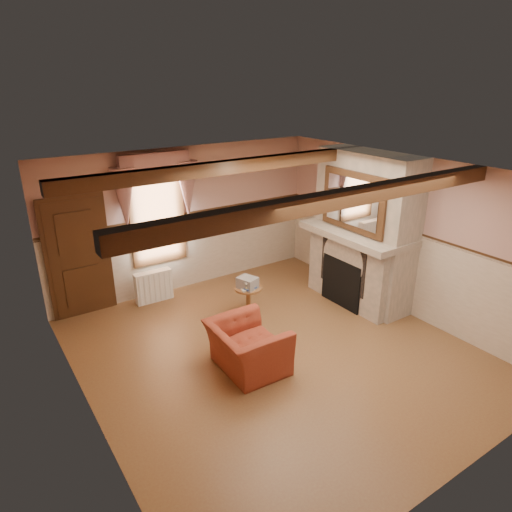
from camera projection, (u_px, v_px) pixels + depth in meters
floor at (275, 352)px, 7.10m from camera, size 5.50×6.00×0.01m
ceiling at (279, 173)px, 6.07m from camera, size 5.50×6.00×0.01m
wall_back at (186, 219)px, 8.91m from camera, size 5.50×0.02×2.80m
wall_front at (466, 374)px, 4.27m from camera, size 5.50×0.02×2.80m
wall_left at (81, 322)px, 5.16m from camera, size 0.02×6.00×2.80m
wall_right at (403, 235)px, 8.01m from camera, size 0.02×6.00×2.80m
wainscot at (276, 309)px, 6.83m from camera, size 5.50×6.00×1.50m
chair_rail at (277, 263)px, 6.55m from camera, size 5.50×6.00×0.08m
firebox at (344, 282)px, 8.44m from camera, size 0.20×0.95×0.90m
armchair at (247, 347)px, 6.58m from camera, size 0.98×1.11×0.71m
side_table at (248, 301)px, 8.11m from camera, size 0.56×0.56×0.55m
book_stack at (247, 283)px, 7.93m from camera, size 0.35×0.39×0.20m
radiator at (154, 286)px, 8.62m from camera, size 0.70×0.19×0.60m
bowl at (362, 229)px, 8.12m from camera, size 0.31×0.31×0.08m
mantel_clock at (333, 216)px, 8.67m from camera, size 0.14×0.24×0.20m
oil_lamp at (342, 217)px, 8.47m from camera, size 0.11×0.11×0.28m
candle_red at (380, 233)px, 7.78m from camera, size 0.06×0.06×0.16m
jar_yellow at (381, 235)px, 7.76m from camera, size 0.06×0.06×0.12m
fireplace at (365, 229)px, 8.31m from camera, size 0.85×2.00×2.80m
mantel at (357, 233)px, 8.23m from camera, size 1.05×2.05×0.12m
overmantel_mirror at (353, 202)px, 7.91m from camera, size 0.06×1.44×1.04m
door at (79, 259)px, 7.90m from camera, size 1.10×0.10×2.10m
window at (157, 212)px, 8.48m from camera, size 1.06×0.08×2.02m
window_drapes at (156, 181)px, 8.19m from camera, size 1.30×0.14×1.40m
ceiling_beam_front at (341, 199)px, 5.18m from camera, size 5.50×0.18×0.20m
ceiling_beam_back at (232, 166)px, 7.04m from camera, size 5.50×0.18×0.20m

